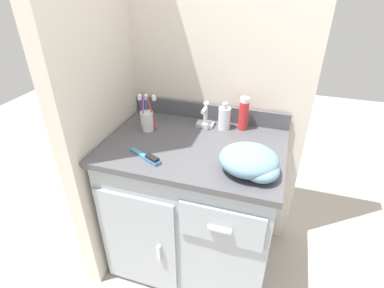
% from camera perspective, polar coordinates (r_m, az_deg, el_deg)
% --- Properties ---
extents(ground_plane, '(6.00, 6.00, 0.00)m').
position_cam_1_polar(ground_plane, '(1.95, 0.28, -20.28)').
color(ground_plane, '#ADA393').
extents(wall_back, '(1.04, 0.08, 2.20)m').
position_cam_1_polar(wall_back, '(1.61, 4.21, 15.67)').
color(wall_back, beige).
rests_on(wall_back, ground_plane).
extents(wall_left, '(0.08, 0.67, 2.20)m').
position_cam_1_polar(wall_left, '(1.50, -17.79, 13.14)').
color(wall_left, beige).
rests_on(wall_left, ground_plane).
extents(vanity, '(0.86, 0.61, 0.79)m').
position_cam_1_polar(vanity, '(1.65, 0.23, -11.45)').
color(vanity, '#9EA8B2').
rests_on(vanity, ground_plane).
extents(backsplash, '(0.86, 0.02, 0.09)m').
position_cam_1_polar(backsplash, '(1.65, 3.36, 6.11)').
color(backsplash, '#4C4C51').
rests_on(backsplash, vanity).
extents(sink_faucet, '(0.09, 0.09, 0.14)m').
position_cam_1_polar(sink_faucet, '(1.57, 2.54, 4.98)').
color(sink_faucet, silver).
rests_on(sink_faucet, vanity).
extents(toothbrush_cup, '(0.08, 0.09, 0.20)m').
position_cam_1_polar(toothbrush_cup, '(1.55, -8.55, 4.62)').
color(toothbrush_cup, silver).
rests_on(toothbrush_cup, vanity).
extents(soap_dispenser, '(0.06, 0.07, 0.15)m').
position_cam_1_polar(soap_dispenser, '(1.56, 6.17, 5.01)').
color(soap_dispenser, white).
rests_on(soap_dispenser, vanity).
extents(shaving_cream_can, '(0.05, 0.05, 0.17)m').
position_cam_1_polar(shaving_cream_can, '(1.55, 9.80, 5.67)').
color(shaving_cream_can, red).
rests_on(shaving_cream_can, vanity).
extents(hairbrush, '(0.18, 0.10, 0.03)m').
position_cam_1_polar(hairbrush, '(1.33, -8.31, -2.60)').
color(hairbrush, teal).
rests_on(hairbrush, vanity).
extents(hand_towel, '(0.25, 0.22, 0.11)m').
position_cam_1_polar(hand_towel, '(1.23, 11.26, -3.39)').
color(hand_towel, '#6B8EA8').
rests_on(hand_towel, vanity).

